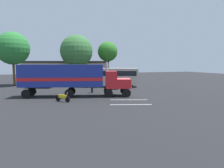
% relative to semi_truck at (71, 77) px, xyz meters
% --- Properties ---
extents(ground_plane, '(120.00, 120.00, 0.00)m').
position_rel_semi_truck_xyz_m(ground_plane, '(6.84, -1.14, -2.52)').
color(ground_plane, '#232326').
extents(lane_stripe_near, '(4.25, 1.46, 0.01)m').
position_rel_semi_truck_xyz_m(lane_stripe_near, '(6.23, -4.64, -2.52)').
color(lane_stripe_near, silver).
rests_on(lane_stripe_near, ground_plane).
extents(lane_stripe_mid, '(4.27, 1.40, 0.01)m').
position_rel_semi_truck_xyz_m(lane_stripe_mid, '(5.32, -7.23, -2.52)').
color(lane_stripe_mid, silver).
rests_on(lane_stripe_mid, ground_plane).
extents(semi_truck, '(14.32, 6.07, 4.50)m').
position_rel_semi_truck_xyz_m(semi_truck, '(0.00, 0.00, 0.00)').
color(semi_truck, red).
rests_on(semi_truck, ground_plane).
extents(person_bystander, '(0.37, 0.48, 1.63)m').
position_rel_semi_truck_xyz_m(person_bystander, '(3.31, 2.29, -1.63)').
color(person_bystander, '#2D3347').
rests_on(person_bystander, ground_plane).
extents(parked_bus, '(11.23, 5.97, 3.40)m').
position_rel_semi_truck_xyz_m(parked_bus, '(7.61, 8.61, -0.46)').
color(parked_bus, '#BFB29E').
rests_on(parked_bus, ground_plane).
extents(parked_car, '(4.75, 3.21, 1.57)m').
position_rel_semi_truck_xyz_m(parked_car, '(-4.20, 10.79, -1.72)').
color(parked_car, '#B7B7BC').
rests_on(parked_car, ground_plane).
extents(motorcycle, '(1.48, 1.64, 1.12)m').
position_rel_semi_truck_xyz_m(motorcycle, '(-1.33, -3.31, -2.04)').
color(motorcycle, black).
rests_on(motorcycle, ground_plane).
extents(tree_left, '(7.19, 7.19, 10.61)m').
position_rel_semi_truck_xyz_m(tree_left, '(3.52, 18.79, 4.48)').
color(tree_left, brown).
rests_on(tree_left, ground_plane).
extents(tree_center, '(6.25, 6.25, 10.28)m').
position_rel_semi_truck_xyz_m(tree_center, '(-8.95, 16.38, 4.61)').
color(tree_center, brown).
rests_on(tree_center, ground_plane).
extents(tree_right, '(4.77, 4.77, 9.51)m').
position_rel_semi_truck_xyz_m(tree_right, '(11.22, 20.14, 4.55)').
color(tree_right, brown).
rests_on(tree_right, ground_plane).
extents(building_backdrop, '(21.78, 11.18, 4.87)m').
position_rel_semi_truck_xyz_m(building_backdrop, '(2.09, 25.17, 0.12)').
color(building_backdrop, '#B7AD8C').
rests_on(building_backdrop, ground_plane).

